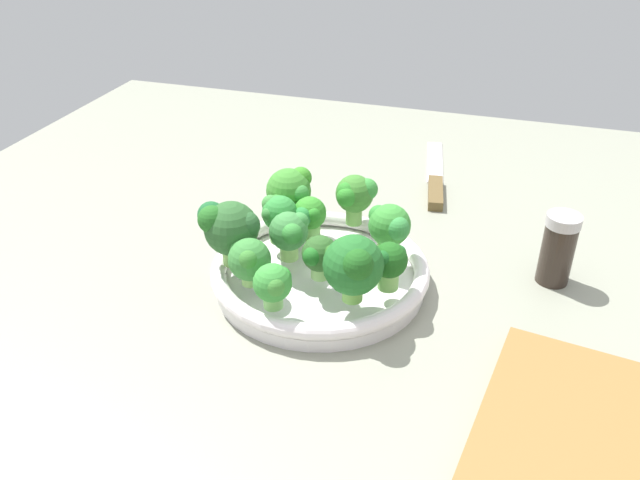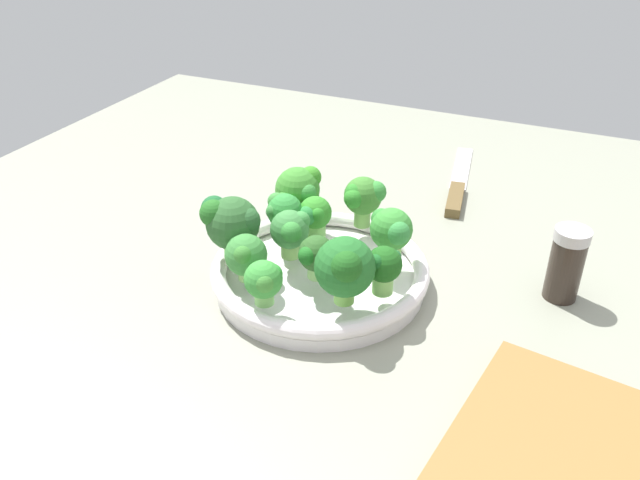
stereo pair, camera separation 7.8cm
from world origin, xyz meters
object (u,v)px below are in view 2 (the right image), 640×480
at_px(broccoli_floret_8, 316,255).
at_px(cutting_board, 542,454).
at_px(broccoli_floret_5, 283,212).
at_px(broccoli_floret_2, 245,255).
at_px(broccoli_floret_7, 345,267).
at_px(broccoli_floret_4, 384,267).
at_px(knife, 458,187).
at_px(broccoli_floret_6, 262,280).
at_px(broccoli_floret_0, 363,197).
at_px(pepper_shaker, 566,264).
at_px(broccoli_floret_11, 314,215).
at_px(bowl, 320,273).
at_px(broccoli_floret_1, 299,189).
at_px(broccoli_floret_9, 291,231).
at_px(broccoli_floret_3, 391,231).
at_px(broccoli_floret_10, 231,222).

height_order(broccoli_floret_8, cutting_board, broccoli_floret_8).
height_order(broccoli_floret_5, cutting_board, broccoli_floret_5).
bearing_deg(broccoli_floret_2, broccoli_floret_7, -88.08).
height_order(broccoli_floret_4, knife, broccoli_floret_4).
relative_size(broccoli_floret_6, broccoli_floret_7, 0.67).
distance_m(broccoli_floret_0, pepper_shaker, 0.26).
height_order(broccoli_floret_5, broccoli_floret_11, broccoli_floret_5).
distance_m(broccoli_floret_8, cutting_board, 0.32).
bearing_deg(broccoli_floret_4, bowl, 71.61).
xyz_separation_m(broccoli_floret_6, broccoli_floret_7, (0.04, -0.08, 0.02)).
height_order(broccoli_floret_1, broccoli_floret_2, broccoli_floret_1).
relative_size(broccoli_floret_1, cutting_board, 0.31).
relative_size(broccoli_floret_0, broccoli_floret_9, 1.12).
bearing_deg(broccoli_floret_8, broccoli_floret_4, -87.13).
bearing_deg(broccoli_floret_9, knife, -21.14).
bearing_deg(broccoli_floret_9, broccoli_floret_3, -69.00).
xyz_separation_m(broccoli_floret_5, broccoli_floret_6, (-0.13, -0.04, -0.01)).
height_order(broccoli_floret_8, pepper_shaker, pepper_shaker).
bearing_deg(broccoli_floret_6, broccoli_floret_1, 13.00).
bearing_deg(broccoli_floret_10, broccoli_floret_5, -28.48).
distance_m(broccoli_floret_3, broccoli_floret_10, 0.19).
height_order(broccoli_floret_6, knife, broccoli_floret_6).
distance_m(broccoli_floret_3, broccoli_floret_5, 0.14).
bearing_deg(cutting_board, broccoli_floret_5, 60.51).
bearing_deg(broccoli_floret_0, broccoli_floret_2, 155.00).
bearing_deg(broccoli_floret_6, broccoli_floret_9, 7.46).
relative_size(broccoli_floret_6, broccoli_floret_8, 0.98).
bearing_deg(broccoli_floret_1, broccoli_floret_8, -146.42).
xyz_separation_m(broccoli_floret_11, pepper_shaker, (0.05, -0.30, -0.02)).
relative_size(broccoli_floret_3, pepper_shaker, 0.73).
bearing_deg(knife, broccoli_floret_8, 167.22).
bearing_deg(broccoli_floret_5, broccoli_floret_1, 1.32).
xyz_separation_m(broccoli_floret_8, pepper_shaker, (0.13, -0.26, -0.02)).
bearing_deg(broccoli_floret_7, broccoli_floret_4, -43.88).
distance_m(broccoli_floret_0, broccoli_floret_5, 0.11).
xyz_separation_m(broccoli_floret_4, broccoli_floret_9, (0.02, 0.13, 0.00)).
distance_m(broccoli_floret_6, broccoli_floret_8, 0.08).
bearing_deg(pepper_shaker, broccoli_floret_11, 98.66).
distance_m(broccoli_floret_1, broccoli_floret_6, 0.19).
bearing_deg(broccoli_floret_2, knife, -21.52).
relative_size(broccoli_floret_1, broccoli_floret_5, 1.23).
bearing_deg(pepper_shaker, broccoli_floret_6, 123.62).
height_order(bowl, broccoli_floret_0, broccoli_floret_0).
bearing_deg(broccoli_floret_6, broccoli_floret_3, -35.30).
xyz_separation_m(broccoli_floret_6, broccoli_floret_9, (0.10, 0.01, 0.01)).
height_order(bowl, broccoli_floret_6, broccoli_floret_6).
relative_size(broccoli_floret_1, broccoli_floret_6, 1.46).
distance_m(broccoli_floret_3, broccoli_floret_4, 0.07).
distance_m(broccoli_floret_5, broccoli_floret_8, 0.10).
height_order(bowl, broccoli_floret_10, broccoli_floret_10).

